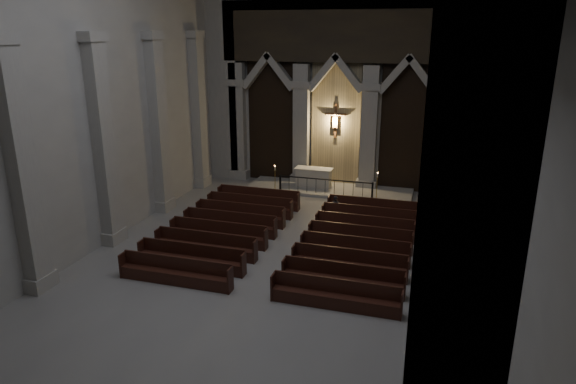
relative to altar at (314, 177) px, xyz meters
The scene contains 11 objects.
room 12.78m from the altar, 85.33° to the right, with size 24.00×24.10×12.00m.
sanctuary_wall 6.09m from the altar, 44.21° to the left, with size 14.00×0.77×12.00m.
right_arcade 13.40m from the altar, 55.74° to the right, with size 1.00×24.00×12.00m.
left_pilasters 9.84m from the altar, 129.28° to the right, with size 0.60×13.00×8.03m.
sanctuary_step 1.05m from the altar, ahead, with size 8.50×2.60×0.15m, color #A29F97.
altar is the anchor object (origin of this frame).
altar_rail 1.41m from the altar, 51.68° to the right, with size 4.83×0.09×0.95m.
candle_stand_left 2.12m from the altar, 147.65° to the right, with size 0.24×0.24×1.43m.
candle_stand_right 3.59m from the altar, 16.07° to the right, with size 0.24×0.24×1.45m.
pews 7.61m from the altar, 83.40° to the right, with size 9.41×8.52×0.89m.
worshipper 4.82m from the altar, 64.49° to the right, with size 0.42×0.27×1.14m, color black.
Camera 1 is at (5.30, -14.57, 8.10)m, focal length 32.00 mm.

